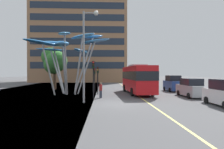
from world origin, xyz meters
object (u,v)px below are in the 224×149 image
object	(u,v)px
traffic_light_island_mid	(95,75)
traffic_light_kerb_far	(98,74)
car_parked_mid	(191,88)
street_lamp	(87,45)
traffic_light_opposite	(97,73)
leaf_sculpture	(68,46)
traffic_light_kerb_near	(93,72)
red_bus	(137,78)
pedestrian	(101,90)
car_parked_far	(173,84)

from	to	relation	value
traffic_light_island_mid	traffic_light_kerb_far	bearing A→B (deg)	-80.25
car_parked_mid	street_lamp	distance (m)	12.70
traffic_light_island_mid	car_parked_mid	xyz separation A→B (m)	(11.17, -6.00, -1.49)
street_lamp	traffic_light_opposite	bearing A→B (deg)	88.34
leaf_sculpture	car_parked_mid	distance (m)	15.72
traffic_light_kerb_near	car_parked_mid	size ratio (longest dim) A/B	0.87
red_bus	pedestrian	world-z (taller)	red_bus
traffic_light_kerb_far	traffic_light_opposite	size ratio (longest dim) A/B	0.94
leaf_sculpture	pedestrian	world-z (taller)	leaf_sculpture
red_bus	street_lamp	world-z (taller)	street_lamp
leaf_sculpture	traffic_light_kerb_far	xyz separation A→B (m)	(3.82, -0.78, -3.64)
pedestrian	car_parked_mid	bearing A→B (deg)	2.79
traffic_light_island_mid	traffic_light_opposite	size ratio (longest dim) A/B	0.91
traffic_light_island_mid	pedestrian	size ratio (longest dim) A/B	2.04
red_bus	car_parked_far	distance (m)	6.56
street_lamp	leaf_sculpture	bearing A→B (deg)	112.97
leaf_sculpture	pedestrian	xyz separation A→B (m)	(4.23, -3.99, -5.34)
traffic_light_kerb_near	traffic_light_kerb_far	world-z (taller)	traffic_light_kerb_near
leaf_sculpture	car_parked_far	size ratio (longest dim) A/B	2.59
car_parked_mid	pedestrian	xyz separation A→B (m)	(-10.19, -0.50, -0.14)
traffic_light_opposite	pedestrian	bearing A→B (deg)	-86.40
car_parked_mid	street_lamp	bearing A→B (deg)	-162.13
car_parked_far	pedestrian	xyz separation A→B (m)	(-10.49, -6.95, -0.25)
street_lamp	traffic_light_kerb_far	bearing A→B (deg)	83.02
traffic_light_kerb_far	pedestrian	size ratio (longest dim) A/B	2.10
leaf_sculpture	pedestrian	distance (m)	7.89
traffic_light_opposite	street_lamp	xyz separation A→B (m)	(-0.44, -15.21, 2.56)
red_bus	street_lamp	distance (m)	9.83
red_bus	car_parked_mid	world-z (taller)	red_bus
traffic_light_kerb_far	street_lamp	xyz separation A→B (m)	(-0.78, -6.38, 2.71)
traffic_light_kerb_near	car_parked_far	distance (m)	13.81
leaf_sculpture	traffic_light_kerb_far	size ratio (longest dim) A/B	2.92
traffic_light_kerb_near	traffic_light_island_mid	distance (m)	7.42
red_bus	traffic_light_opposite	xyz separation A→B (m)	(-5.45, 8.01, 0.63)
car_parked_mid	pedestrian	bearing A→B (deg)	-177.21
red_bus	car_parked_far	xyz separation A→B (m)	(5.79, 2.92, -0.97)
traffic_light_kerb_near	traffic_light_kerb_far	size ratio (longest dim) A/B	1.13
traffic_light_kerb_far	red_bus	bearing A→B (deg)	9.06
red_bus	traffic_light_kerb_far	bearing A→B (deg)	-170.94
traffic_light_opposite	street_lamp	size ratio (longest dim) A/B	0.44
leaf_sculpture	traffic_light_opposite	size ratio (longest dim) A/B	2.74
traffic_light_kerb_near	car_parked_mid	world-z (taller)	traffic_light_kerb_near
pedestrian	traffic_light_opposite	bearing A→B (deg)	93.60
street_lamp	red_bus	bearing A→B (deg)	50.70
red_bus	traffic_light_island_mid	xyz separation A→B (m)	(-5.67, 2.47, 0.41)
traffic_light_kerb_far	street_lamp	world-z (taller)	street_lamp
red_bus	pedestrian	xyz separation A→B (m)	(-4.69, -4.02, -1.22)
car_parked_mid	car_parked_far	distance (m)	6.46
red_bus	traffic_light_opposite	distance (m)	9.71
traffic_light_island_mid	car_parked_far	xyz separation A→B (m)	(11.47, 0.46, -1.38)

